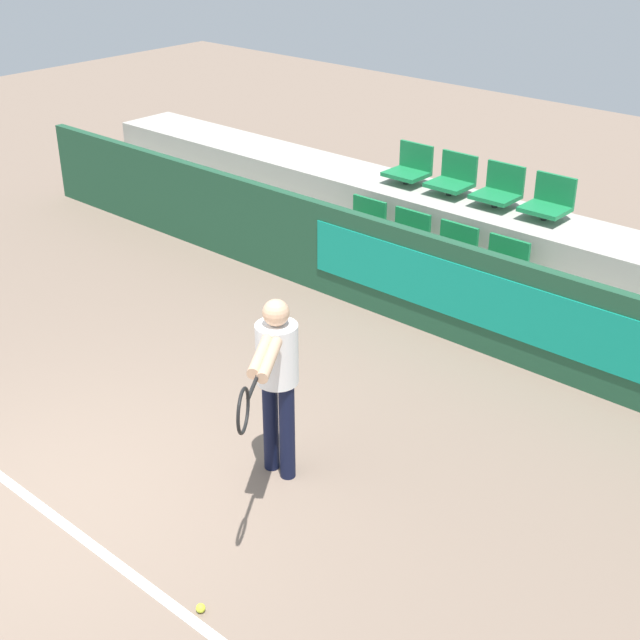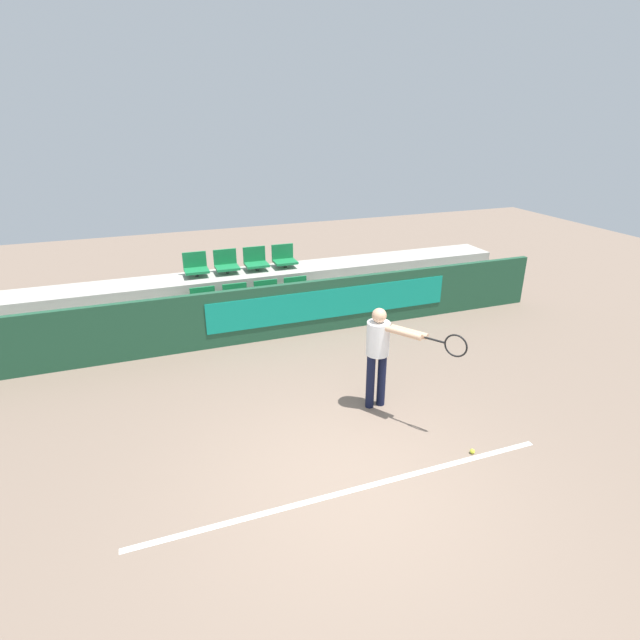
{
  "view_description": "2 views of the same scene",
  "coord_description": "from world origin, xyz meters",
  "px_view_note": "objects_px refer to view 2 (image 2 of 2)",
  "views": [
    {
      "loc": [
        5.38,
        -2.89,
        4.58
      ],
      "look_at": [
        0.62,
        2.5,
        0.9
      ],
      "focal_mm": 50.0,
      "sensor_mm": 36.0,
      "label": 1
    },
    {
      "loc": [
        -2.02,
        -4.43,
        4.19
      ],
      "look_at": [
        0.66,
        2.85,
        0.96
      ],
      "focal_mm": 28.0,
      "sensor_mm": 36.0,
      "label": 2
    }
  ],
  "objects_px": {
    "stadium_chair_3": "(297,291)",
    "stadium_chair_5": "(226,264)",
    "stadium_chair_0": "(204,303)",
    "tennis_ball": "(472,451)",
    "stadium_chair_7": "(284,258)",
    "stadium_chair_1": "(236,299)",
    "stadium_chair_6": "(256,261)",
    "stadium_chair_4": "(196,267)",
    "stadium_chair_2": "(267,295)",
    "tennis_player": "(381,348)"
  },
  "relations": [
    {
      "from": "stadium_chair_3",
      "to": "stadium_chair_5",
      "type": "relative_size",
      "value": 1.0
    },
    {
      "from": "stadium_chair_0",
      "to": "tennis_ball",
      "type": "height_order",
      "value": "stadium_chair_0"
    },
    {
      "from": "stadium_chair_5",
      "to": "stadium_chair_7",
      "type": "bearing_deg",
      "value": 0.0
    },
    {
      "from": "stadium_chair_1",
      "to": "tennis_ball",
      "type": "distance_m",
      "value": 5.57
    },
    {
      "from": "stadium_chair_6",
      "to": "stadium_chair_7",
      "type": "height_order",
      "value": "same"
    },
    {
      "from": "stadium_chair_1",
      "to": "tennis_ball",
      "type": "bearing_deg",
      "value": -67.89
    },
    {
      "from": "stadium_chair_1",
      "to": "stadium_chair_3",
      "type": "bearing_deg",
      "value": 0.0
    },
    {
      "from": "stadium_chair_1",
      "to": "stadium_chair_5",
      "type": "bearing_deg",
      "value": 90.0
    },
    {
      "from": "stadium_chair_0",
      "to": "stadium_chair_1",
      "type": "distance_m",
      "value": 0.65
    },
    {
      "from": "stadium_chair_5",
      "to": "stadium_chair_4",
      "type": "bearing_deg",
      "value": 180.0
    },
    {
      "from": "stadium_chair_1",
      "to": "stadium_chair_5",
      "type": "height_order",
      "value": "stadium_chair_5"
    },
    {
      "from": "stadium_chair_0",
      "to": "stadium_chair_1",
      "type": "bearing_deg",
      "value": 0.0
    },
    {
      "from": "stadium_chair_2",
      "to": "stadium_chair_5",
      "type": "bearing_deg",
      "value": 124.92
    },
    {
      "from": "stadium_chair_0",
      "to": "tennis_ball",
      "type": "xyz_separation_m",
      "value": [
        2.73,
        -5.13,
        -0.65
      ]
    },
    {
      "from": "stadium_chair_5",
      "to": "stadium_chair_2",
      "type": "bearing_deg",
      "value": -55.08
    },
    {
      "from": "stadium_chair_7",
      "to": "tennis_ball",
      "type": "xyz_separation_m",
      "value": [
        0.79,
        -6.06,
        -1.14
      ]
    },
    {
      "from": "stadium_chair_1",
      "to": "stadium_chair_6",
      "type": "distance_m",
      "value": 1.23
    },
    {
      "from": "stadium_chair_3",
      "to": "stadium_chair_1",
      "type": "bearing_deg",
      "value": 180.0
    },
    {
      "from": "stadium_chair_5",
      "to": "stadium_chair_6",
      "type": "height_order",
      "value": "same"
    },
    {
      "from": "stadium_chair_3",
      "to": "tennis_ball",
      "type": "distance_m",
      "value": 5.23
    },
    {
      "from": "stadium_chair_3",
      "to": "stadium_chair_5",
      "type": "distance_m",
      "value": 1.67
    },
    {
      "from": "stadium_chair_0",
      "to": "stadium_chair_5",
      "type": "relative_size",
      "value": 1.0
    },
    {
      "from": "stadium_chair_4",
      "to": "stadium_chair_2",
      "type": "bearing_deg",
      "value": -35.61
    },
    {
      "from": "stadium_chair_0",
      "to": "stadium_chair_7",
      "type": "distance_m",
      "value": 2.21
    },
    {
      "from": "stadium_chair_2",
      "to": "stadium_chair_3",
      "type": "distance_m",
      "value": 0.65
    },
    {
      "from": "stadium_chair_3",
      "to": "stadium_chair_7",
      "type": "distance_m",
      "value": 1.05
    },
    {
      "from": "stadium_chair_6",
      "to": "tennis_player",
      "type": "relative_size",
      "value": 0.31
    },
    {
      "from": "stadium_chair_0",
      "to": "stadium_chair_5",
      "type": "bearing_deg",
      "value": 55.08
    },
    {
      "from": "stadium_chair_4",
      "to": "tennis_player",
      "type": "height_order",
      "value": "tennis_player"
    },
    {
      "from": "stadium_chair_2",
      "to": "stadium_chair_3",
      "type": "relative_size",
      "value": 1.0
    },
    {
      "from": "stadium_chair_6",
      "to": "stadium_chair_7",
      "type": "bearing_deg",
      "value": 0.0
    },
    {
      "from": "stadium_chair_4",
      "to": "stadium_chair_7",
      "type": "relative_size",
      "value": 1.0
    },
    {
      "from": "stadium_chair_7",
      "to": "stadium_chair_2",
      "type": "bearing_deg",
      "value": -124.92
    },
    {
      "from": "stadium_chair_3",
      "to": "stadium_chair_5",
      "type": "xyz_separation_m",
      "value": [
        -1.3,
        0.93,
        0.49
      ]
    },
    {
      "from": "stadium_chair_2",
      "to": "stadium_chair_5",
      "type": "relative_size",
      "value": 1.0
    },
    {
      "from": "stadium_chair_7",
      "to": "tennis_player",
      "type": "bearing_deg",
      "value": -88.45
    },
    {
      "from": "tennis_player",
      "to": "tennis_ball",
      "type": "xyz_separation_m",
      "value": [
        0.66,
        -1.46,
        -0.97
      ]
    },
    {
      "from": "stadium_chair_3",
      "to": "tennis_player",
      "type": "distance_m",
      "value": 3.68
    },
    {
      "from": "stadium_chair_2",
      "to": "stadium_chair_4",
      "type": "bearing_deg",
      "value": 144.39
    },
    {
      "from": "stadium_chair_1",
      "to": "tennis_ball",
      "type": "xyz_separation_m",
      "value": [
        2.08,
        -5.13,
        -0.65
      ]
    },
    {
      "from": "stadium_chair_1",
      "to": "stadium_chair_6",
      "type": "height_order",
      "value": "stadium_chair_6"
    },
    {
      "from": "stadium_chair_2",
      "to": "tennis_ball",
      "type": "height_order",
      "value": "stadium_chair_2"
    },
    {
      "from": "stadium_chair_6",
      "to": "tennis_player",
      "type": "height_order",
      "value": "tennis_player"
    },
    {
      "from": "stadium_chair_0",
      "to": "stadium_chair_6",
      "type": "bearing_deg",
      "value": 35.61
    },
    {
      "from": "stadium_chair_0",
      "to": "tennis_player",
      "type": "relative_size",
      "value": 0.31
    },
    {
      "from": "stadium_chair_2",
      "to": "tennis_player",
      "type": "xyz_separation_m",
      "value": [
        0.77,
        -3.67,
        0.32
      ]
    },
    {
      "from": "stadium_chair_3",
      "to": "tennis_ball",
      "type": "relative_size",
      "value": 7.5
    },
    {
      "from": "stadium_chair_4",
      "to": "stadium_chair_7",
      "type": "bearing_deg",
      "value": 0.0
    },
    {
      "from": "stadium_chair_1",
      "to": "stadium_chair_6",
      "type": "xyz_separation_m",
      "value": [
        0.65,
        0.93,
        0.49
      ]
    },
    {
      "from": "stadium_chair_0",
      "to": "tennis_ball",
      "type": "relative_size",
      "value": 7.5
    }
  ]
}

